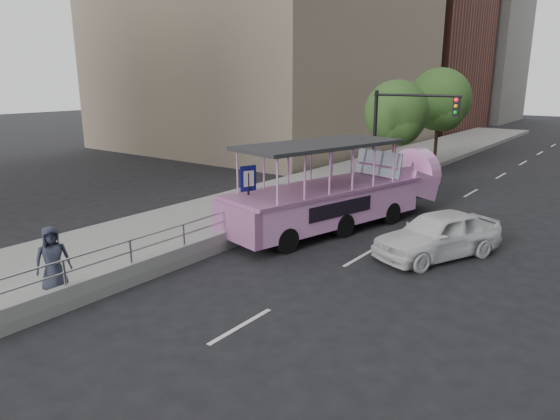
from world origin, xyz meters
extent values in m
plane|color=black|center=(0.00, 0.00, 0.00)|extent=(160.00, 160.00, 0.00)
cube|color=gray|center=(-5.75, 10.00, 0.15)|extent=(5.50, 80.00, 0.30)
cube|color=#A3A39E|center=(-3.12, 2.00, 0.48)|extent=(0.24, 30.00, 0.36)
cylinder|color=#B4B3B8|center=(-3.12, -4.00, 1.01)|extent=(0.07, 0.07, 0.70)
cylinder|color=#B4B3B8|center=(-3.12, -2.00, 1.01)|extent=(0.07, 0.07, 0.70)
cylinder|color=#B4B3B8|center=(-3.12, 0.00, 1.01)|extent=(0.07, 0.07, 0.70)
cylinder|color=#B4B3B8|center=(-3.12, 2.00, 1.01)|extent=(0.07, 0.07, 0.70)
cylinder|color=#B4B3B8|center=(-3.12, 4.00, 1.01)|extent=(0.07, 0.07, 0.70)
cylinder|color=#B4B3B8|center=(-3.12, 6.00, 1.01)|extent=(0.07, 0.07, 0.70)
cylinder|color=#B4B3B8|center=(-3.12, 8.00, 1.01)|extent=(0.07, 0.07, 0.70)
cylinder|color=#B4B3B8|center=(-3.12, 10.00, 1.01)|extent=(0.07, 0.07, 0.70)
cylinder|color=#B4B3B8|center=(-3.12, 12.00, 1.01)|extent=(0.07, 0.07, 0.70)
cylinder|color=#B4B3B8|center=(-3.12, 2.00, 1.01)|extent=(0.06, 22.00, 0.06)
cylinder|color=#B4B3B8|center=(-3.12, 2.00, 1.34)|extent=(0.06, 22.00, 0.06)
cylinder|color=black|center=(-3.36, 3.35, 0.45)|extent=(0.55, 0.95, 0.90)
cylinder|color=black|center=(-1.23, 2.84, 0.45)|extent=(0.55, 0.95, 0.90)
cylinder|color=black|center=(-2.71, 6.06, 0.45)|extent=(0.55, 0.95, 0.90)
cylinder|color=black|center=(-0.58, 5.55, 0.45)|extent=(0.55, 0.95, 0.90)
cylinder|color=black|center=(-2.06, 8.77, 0.45)|extent=(0.55, 0.95, 0.90)
cylinder|color=black|center=(0.06, 8.26, 0.45)|extent=(0.55, 0.95, 0.90)
cube|color=#ED96DD|center=(-1.60, 6.00, 1.02)|extent=(4.31, 8.51, 1.24)
cube|color=#ED96DD|center=(-0.49, 10.64, 1.27)|extent=(2.86, 2.62, 1.55)
cylinder|color=#ED96DD|center=(-0.30, 11.47, 1.57)|extent=(2.44, 1.22, 2.34)
cube|color=#9C5B8F|center=(-2.58, 1.89, 1.02)|extent=(2.50, 0.92, 1.24)
cube|color=#9C5B8F|center=(-1.60, 6.00, 1.70)|extent=(4.50, 8.83, 0.12)
cube|color=#232325|center=(-1.69, 5.61, 3.37)|extent=(4.09, 7.00, 0.14)
cube|color=#9CA8B8|center=(-0.90, 8.95, 2.31)|extent=(2.27, 0.73, 1.04)
cube|color=#ED96DD|center=(-0.79, 9.39, 2.01)|extent=(2.36, 1.48, 0.50)
imported|color=white|center=(3.00, 5.55, 0.78)|extent=(3.58, 4.92, 1.56)
imported|color=#2A2D3D|center=(-3.80, -3.91, 1.19)|extent=(0.84, 1.02, 1.79)
cylinder|color=black|center=(-3.00, 3.00, 1.27)|extent=(0.08, 0.08, 2.54)
cube|color=navy|center=(-3.00, 3.00, 2.34)|extent=(0.24, 0.60, 0.92)
cube|color=white|center=(-2.97, 3.00, 2.34)|extent=(0.15, 0.39, 0.56)
cylinder|color=black|center=(-2.90, 12.50, 2.60)|extent=(0.18, 0.18, 5.20)
cylinder|color=black|center=(-0.90, 12.50, 5.00)|extent=(4.20, 0.12, 0.12)
cube|color=black|center=(1.00, 12.50, 4.55)|extent=(0.28, 0.22, 0.85)
sphere|color=red|center=(1.00, 12.37, 4.85)|extent=(0.16, 0.16, 0.16)
cylinder|color=#3A241A|center=(-3.40, 16.00, 1.54)|extent=(0.22, 0.22, 3.08)
sphere|color=#2E5421|center=(-3.40, 16.00, 3.96)|extent=(3.52, 3.52, 3.52)
sphere|color=#2E5421|center=(-3.00, 15.70, 3.41)|extent=(2.42, 2.42, 2.42)
cylinder|color=#3A241A|center=(-3.20, 22.00, 1.74)|extent=(0.22, 0.22, 3.47)
sphere|color=#2E5421|center=(-3.20, 22.00, 4.46)|extent=(3.97, 3.97, 3.97)
sphere|color=#2E5421|center=(-2.80, 21.70, 3.84)|extent=(2.73, 2.73, 2.73)
cube|color=brown|center=(-18.00, 48.00, 13.00)|extent=(18.00, 16.00, 26.00)
cube|color=slate|center=(-16.00, 64.00, 10.00)|extent=(16.00, 14.00, 20.00)
camera|label=1|loc=(8.28, -10.09, 5.74)|focal=32.00mm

